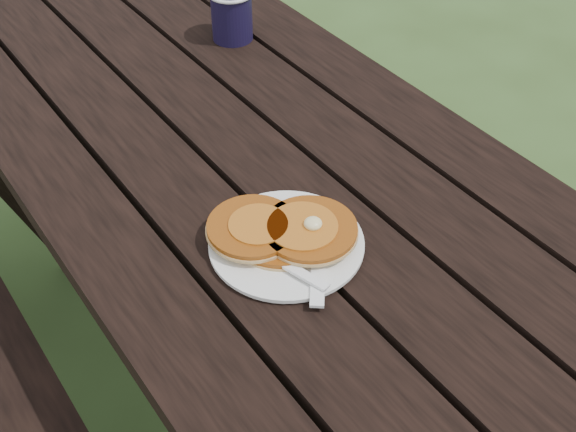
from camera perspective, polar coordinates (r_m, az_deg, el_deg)
ground at (r=1.85m, az=-3.01°, el=-12.85°), size 60.00×60.00×0.00m
picnic_table at (r=1.56m, az=-3.50°, el=-5.13°), size 1.36×1.80×0.75m
plate at (r=1.08m, az=-0.12°, el=-2.23°), size 0.30×0.30×0.01m
pancake_stack at (r=1.07m, az=-0.40°, el=-1.12°), size 0.21×0.19×0.04m
knife at (r=1.05m, az=2.43°, el=-3.45°), size 0.13×0.15×0.00m
fork at (r=1.03m, az=0.63°, el=-4.32°), size 0.08×0.16×0.01m
coffee_cup at (r=1.58m, az=-4.48°, el=15.76°), size 0.09×0.09×0.11m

